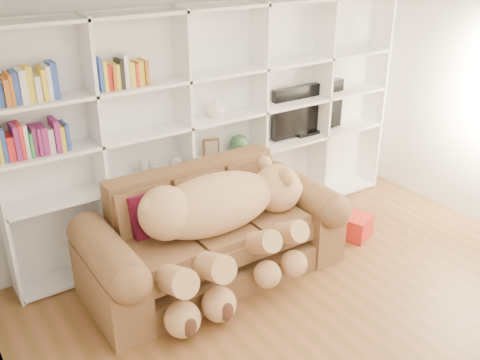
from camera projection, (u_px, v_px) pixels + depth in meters
floor at (380, 350)px, 4.21m from camera, size 5.00×5.00×0.00m
wall_left at (24, 337)px, 2.38m from camera, size 0.02×5.00×2.70m
wall_back at (213, 107)px, 5.53m from camera, size 5.00×0.02×2.70m
bookshelf at (199, 119)px, 5.33m from camera, size 4.43×0.35×2.40m
sofa at (213, 239)px, 5.01m from camera, size 2.41×1.04×1.01m
teddy_bear at (221, 218)px, 4.71m from camera, size 1.80×0.99×1.05m
throw_pillow at (152, 214)px, 4.73m from camera, size 0.44×0.27×0.44m
gift_box at (355, 227)px, 5.74m from camera, size 0.39×0.38×0.25m
tv at (308, 110)px, 6.10m from camera, size 0.99×0.18×0.59m
picture_frame at (211, 149)px, 5.46m from camera, size 0.17×0.08×0.22m
green_vase at (239, 144)px, 5.65m from camera, size 0.20×0.20×0.20m
figurine_tall at (144, 168)px, 5.10m from camera, size 0.11×0.11×0.16m
figurine_short at (152, 168)px, 5.15m from camera, size 0.08×0.08×0.13m
snow_globe at (177, 162)px, 5.29m from camera, size 0.11×0.11×0.11m
shelf_vase at (216, 107)px, 5.32m from camera, size 0.19×0.19×0.19m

